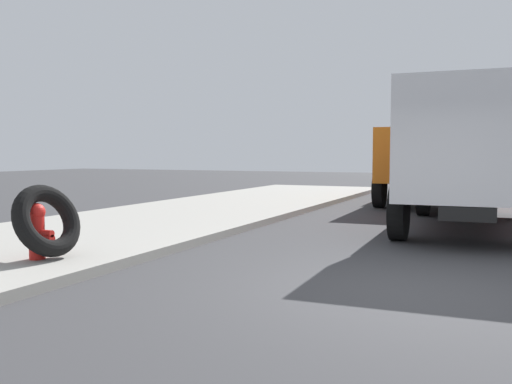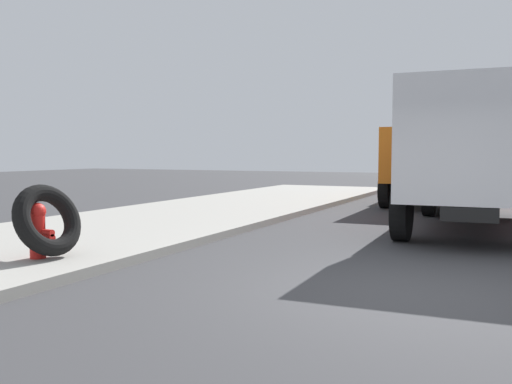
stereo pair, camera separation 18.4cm
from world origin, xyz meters
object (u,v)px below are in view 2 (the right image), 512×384
at_px(dump_truck_blue, 500,154).
at_px(dump_truck_gray, 477,154).
at_px(dump_truck_red, 478,156).
at_px(dump_truck_orange, 438,155).
at_px(fire_hydrant, 38,229).
at_px(loose_tire, 48,220).

distance_m(dump_truck_blue, dump_truck_gray, 6.82).
distance_m(dump_truck_red, dump_truck_orange, 6.85).
relative_size(fire_hydrant, loose_tire, 0.74).
bearing_deg(dump_truck_gray, dump_truck_red, -176.33).
height_order(dump_truck_orange, dump_truck_blue, same).
bearing_deg(dump_truck_blue, dump_truck_orange, 171.85).
distance_m(fire_hydrant, loose_tire, 0.18).
xyz_separation_m(loose_tire, dump_truck_blue, (24.61, -5.30, 0.91)).
distance_m(loose_tire, dump_truck_gray, 31.50).
bearing_deg(dump_truck_orange, loose_tire, 164.65).
relative_size(loose_tire, dump_truck_blue, 0.16).
bearing_deg(fire_hydrant, dump_truck_orange, -15.65).
distance_m(dump_truck_red, dump_truck_blue, 17.73).
distance_m(loose_tire, dump_truck_red, 8.77).
distance_m(fire_hydrant, dump_truck_blue, 25.31).
bearing_deg(loose_tire, dump_truck_gray, -6.92).
relative_size(fire_hydrant, dump_truck_gray, 0.11).
bearing_deg(loose_tire, dump_truck_blue, -12.16).
xyz_separation_m(dump_truck_blue, dump_truck_gray, (6.65, 1.51, 0.00)).
xyz_separation_m(loose_tire, dump_truck_orange, (13.53, -3.72, 0.91)).
xyz_separation_m(loose_tire, dump_truck_red, (6.88, -5.36, 0.91)).
height_order(fire_hydrant, dump_truck_orange, dump_truck_orange).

